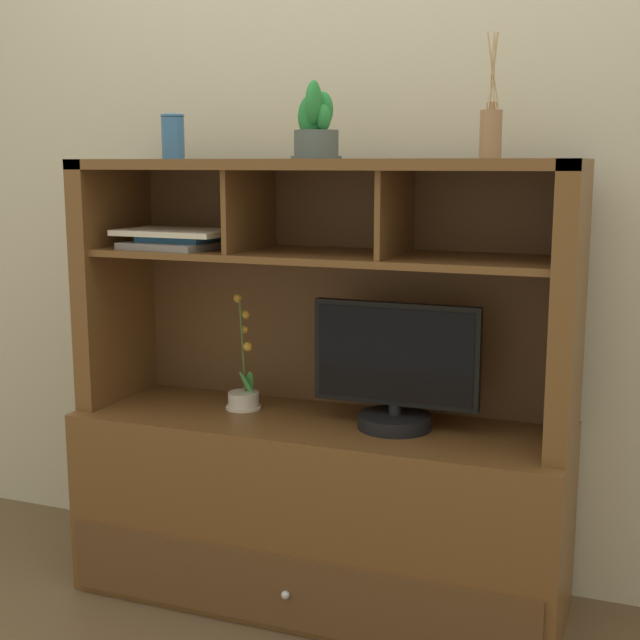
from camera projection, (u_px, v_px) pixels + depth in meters
floor_plane at (320, 596)px, 2.71m from camera, size 6.00×6.00×0.02m
back_wall at (353, 135)px, 2.71m from camera, size 6.00×0.02×2.80m
media_console at (321, 467)px, 2.64m from camera, size 1.46×0.53×1.33m
tv_monitor at (395, 373)px, 2.48m from camera, size 0.48×0.21×0.37m
potted_orchid at (244, 390)px, 2.70m from camera, size 0.11×0.11×0.36m
magazine_stack_left at (177, 238)px, 2.64m from camera, size 0.35×0.26×0.06m
diffuser_bottle at (491, 132)px, 2.31m from camera, size 0.06×0.06×0.32m
potted_succulent at (316, 130)px, 2.43m from camera, size 0.14×0.14×0.21m
ceramic_vase at (172, 136)px, 2.62m from camera, size 0.07×0.07×0.13m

